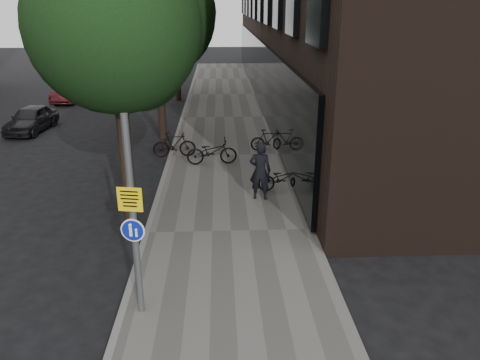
{
  "coord_description": "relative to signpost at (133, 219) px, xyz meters",
  "views": [
    {
      "loc": [
        -0.01,
        -7.89,
        5.85
      ],
      "look_at": [
        0.44,
        2.2,
        2.0
      ],
      "focal_mm": 35.0,
      "sensor_mm": 36.0,
      "label": 1
    }
  ],
  "objects": [
    {
      "name": "ground",
      "position": [
        1.62,
        0.05,
        -2.13
      ],
      "size": [
        120.0,
        120.0,
        0.0
      ],
      "primitive_type": "plane",
      "color": "black",
      "rests_on": "ground"
    },
    {
      "name": "sidewalk",
      "position": [
        1.87,
        10.05,
        -2.07
      ],
      "size": [
        4.5,
        60.0,
        0.12
      ],
      "primitive_type": "cube",
      "color": "#615F5A",
      "rests_on": "ground"
    },
    {
      "name": "curb_edge",
      "position": [
        -0.38,
        10.05,
        -2.06
      ],
      "size": [
        0.15,
        60.0,
        0.13
      ],
      "primitive_type": "cube",
      "color": "slate",
      "rests_on": "ground"
    },
    {
      "name": "street_tree_near",
      "position": [
        -0.91,
        4.69,
        2.98
      ],
      "size": [
        4.4,
        4.4,
        7.5
      ],
      "color": "black",
      "rests_on": "ground"
    },
    {
      "name": "street_tree_mid",
      "position": [
        -0.91,
        13.19,
        2.99
      ],
      "size": [
        5.0,
        5.0,
        7.8
      ],
      "color": "black",
      "rests_on": "ground"
    },
    {
      "name": "street_tree_far",
      "position": [
        -0.91,
        22.19,
        2.99
      ],
      "size": [
        5.0,
        5.0,
        7.8
      ],
      "color": "black",
      "rests_on": "ground"
    },
    {
      "name": "signpost",
      "position": [
        0.0,
        0.0,
        0.0
      ],
      "size": [
        0.46,
        0.13,
        3.97
      ],
      "rotation": [
        0.0,
        0.0,
        -0.17
      ],
      "color": "#595B5E",
      "rests_on": "sidewalk"
    },
    {
      "name": "pedestrian",
      "position": [
        2.83,
        5.54,
        -1.1
      ],
      "size": [
        0.74,
        0.56,
        1.82
      ],
      "primitive_type": "imported",
      "rotation": [
        0.0,
        0.0,
        2.95
      ],
      "color": "black",
      "rests_on": "sidewalk"
    },
    {
      "name": "parked_bike_facade_near",
      "position": [
        3.62,
        6.19,
        -1.58
      ],
      "size": [
        1.66,
        0.72,
        0.84
      ],
      "primitive_type": "imported",
      "rotation": [
        0.0,
        0.0,
        1.67
      ],
      "color": "black",
      "rests_on": "sidewalk"
    },
    {
      "name": "parked_bike_facade_far",
      "position": [
        3.62,
        10.55,
        -1.56
      ],
      "size": [
        1.5,
        0.43,
        0.9
      ],
      "primitive_type": "imported",
      "rotation": [
        0.0,
        0.0,
        1.57
      ],
      "color": "black",
      "rests_on": "sidewalk"
    },
    {
      "name": "parked_bike_curb_near",
      "position": [
        1.31,
        8.94,
        -1.51
      ],
      "size": [
        1.92,
        0.79,
        0.99
      ],
      "primitive_type": "imported",
      "rotation": [
        0.0,
        0.0,
        1.65
      ],
      "color": "black",
      "rests_on": "sidewalk"
    },
    {
      "name": "parked_bike_curb_far",
      "position": [
        -0.18,
        9.9,
        -1.5
      ],
      "size": [
        1.7,
        0.58,
        1.01
      ],
      "primitive_type": "imported",
      "rotation": [
        0.0,
        0.0,
        1.63
      ],
      "color": "black",
      "rests_on": "sidewalk"
    },
    {
      "name": "parked_car_near",
      "position": [
        -7.43,
        14.59,
        -1.51
      ],
      "size": [
        1.81,
        3.74,
        1.23
      ],
      "primitive_type": "imported",
      "rotation": [
        0.0,
        0.0,
        -0.1
      ],
      "color": "black",
      "rests_on": "ground"
    },
    {
      "name": "parked_car_mid",
      "position": [
        -7.72,
        21.95,
        -1.49
      ],
      "size": [
        1.48,
        3.91,
        1.27
      ],
      "primitive_type": "imported",
      "rotation": [
        0.0,
        0.0,
        -0.03
      ],
      "color": "#4D161C",
      "rests_on": "ground"
    },
    {
      "name": "parked_car_far",
      "position": [
        -6.94,
        26.35,
        -1.55
      ],
      "size": [
        1.62,
        3.95,
        1.14
      ],
      "primitive_type": "imported",
      "rotation": [
        0.0,
        0.0,
        -0.01
      ],
      "color": "#1B1F31",
      "rests_on": "ground"
    }
  ]
}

